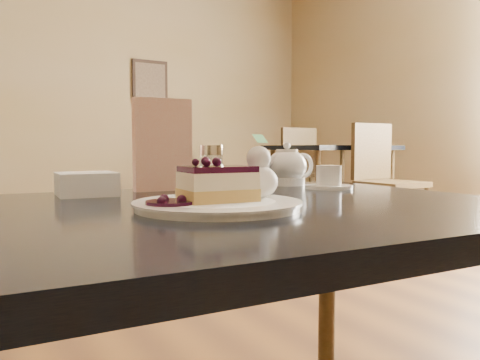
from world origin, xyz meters
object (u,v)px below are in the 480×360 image
tea_set (295,170)px  main_table (206,249)px  dessert_plate (218,205)px  cheesecake_slice (218,184)px  bg_table_far_right (331,220)px

tea_set → main_table: bearing=-145.8°
dessert_plate → cheesecake_slice: size_ratio=2.24×
tea_set → cheesecake_slice: bearing=-141.4°
main_table → bg_table_far_right: size_ratio=0.58×
main_table → tea_set: tea_set is taller
bg_table_far_right → main_table: bearing=-136.1°
dessert_plate → bg_table_far_right: (2.72, 2.84, -0.63)m
main_table → dessert_plate: bearing=-90.0°
cheesecake_slice → bg_table_far_right: bearing=49.0°
dessert_plate → bg_table_far_right: bg_table_far_right is taller
main_table → dessert_plate: 0.09m
bg_table_far_right → dessert_plate: bearing=-135.6°
main_table → tea_set: bearing=36.9°
cheesecake_slice → bg_table_far_right: size_ratio=0.06×
cheesecake_slice → bg_table_far_right: bg_table_far_right is taller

